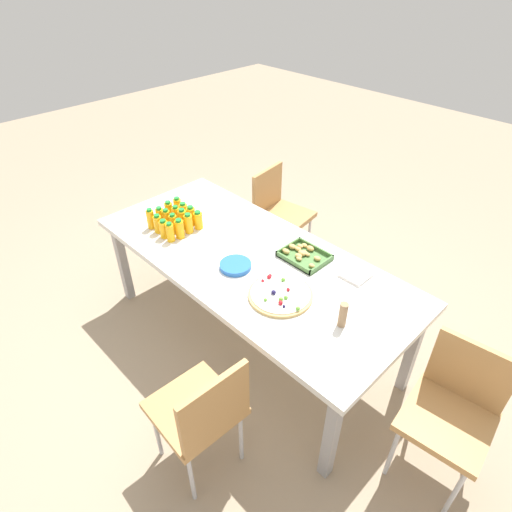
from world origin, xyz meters
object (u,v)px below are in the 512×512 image
object	(u,v)px
juice_bottle_3	(170,232)
party_table	(250,264)
juice_bottle_4	(160,217)
napkin_stack	(355,275)
juice_bottle_12	(178,207)
juice_bottle_15	(198,220)
juice_bottle_1	(158,224)
cardboard_tube	(343,315)
juice_bottle_10	(183,219)
plate_stack	(236,266)
juice_bottle_6	(173,224)
juice_bottle_0	(151,219)
juice_bottle_14	(191,216)
juice_bottle_13	(184,212)
juice_bottle_9	(176,216)
juice_bottle_5	(167,219)
juice_bottle_2	(164,229)
snack_tray	(303,255)
juice_bottle_11	(188,223)
juice_bottle_8	(169,211)
fruit_pizza	(280,294)
chair_far_left	(278,209)
chair_end	(454,406)
juice_bottle_7	(180,229)
chair_near_right	(202,411)

from	to	relation	value
juice_bottle_3	party_table	bearing A→B (deg)	27.07
juice_bottle_4	napkin_stack	xyz separation A→B (m)	(1.29, 0.49, -0.05)
juice_bottle_12	juice_bottle_15	distance (m)	0.23
juice_bottle_1	cardboard_tube	distance (m)	1.41
juice_bottle_10	napkin_stack	size ratio (longest dim) A/B	1.00
cardboard_tube	plate_stack	bearing A→B (deg)	-174.75
juice_bottle_3	juice_bottle_6	distance (m)	0.10
juice_bottle_0	juice_bottle_14	bearing A→B (deg)	55.00
juice_bottle_13	juice_bottle_14	distance (m)	0.08
juice_bottle_9	juice_bottle_5	bearing A→B (deg)	-88.39
juice_bottle_2	juice_bottle_6	world-z (taller)	juice_bottle_6
juice_bottle_3	snack_tray	size ratio (longest dim) A/B	0.49
plate_stack	cardboard_tube	distance (m)	0.75
juice_bottle_1	juice_bottle_13	world-z (taller)	juice_bottle_13
cardboard_tube	juice_bottle_13	bearing A→B (deg)	178.39
juice_bottle_9	juice_bottle_15	bearing A→B (deg)	26.65
juice_bottle_11	juice_bottle_12	size ratio (longest dim) A/B	0.97
juice_bottle_3	juice_bottle_13	bearing A→B (deg)	124.14
juice_bottle_2	juice_bottle_11	bearing A→B (deg)	66.65
juice_bottle_3	juice_bottle_9	bearing A→B (deg)	133.45
juice_bottle_11	juice_bottle_2	bearing A→B (deg)	-113.35
juice_bottle_8	juice_bottle_9	distance (m)	0.07
party_table	fruit_pizza	world-z (taller)	fruit_pizza
chair_far_left	juice_bottle_10	distance (m)	0.99
juice_bottle_3	cardboard_tube	xyz separation A→B (m)	(1.25, 0.18, 0.01)
juice_bottle_3	juice_bottle_14	distance (m)	0.23
chair_end	juice_bottle_9	bearing A→B (deg)	-1.47
party_table	juice_bottle_8	bearing A→B (deg)	-171.58
juice_bottle_11	juice_bottle_15	world-z (taller)	juice_bottle_11
juice_bottle_0	juice_bottle_1	world-z (taller)	juice_bottle_0
fruit_pizza	juice_bottle_6	bearing A→B (deg)	-177.61
juice_bottle_1	juice_bottle_6	xyz separation A→B (m)	(0.08, 0.07, 0.00)
juice_bottle_10	plate_stack	distance (m)	0.59
juice_bottle_0	juice_bottle_1	size ratio (longest dim) A/B	1.11
juice_bottle_4	juice_bottle_7	bearing A→B (deg)	0.49
chair_near_right	juice_bottle_15	world-z (taller)	juice_bottle_15
party_table	juice_bottle_3	bearing A→B (deg)	-152.93
chair_near_right	juice_bottle_3	world-z (taller)	juice_bottle_3
juice_bottle_15	plate_stack	xyz separation A→B (m)	(0.51, -0.12, -0.05)
chair_near_right	juice_bottle_11	size ratio (longest dim) A/B	5.77
juice_bottle_12	cardboard_tube	xyz separation A→B (m)	(1.48, -0.05, 0.00)
napkin_stack	juice_bottle_6	bearing A→B (deg)	-157.01
juice_bottle_7	juice_bottle_13	size ratio (longest dim) A/B	1.00
chair_near_right	juice_bottle_6	distance (m)	1.30
plate_stack	juice_bottle_11	bearing A→B (deg)	175.65
juice_bottle_8	juice_bottle_10	world-z (taller)	same
fruit_pizza	juice_bottle_0	bearing A→B (deg)	-173.84
fruit_pizza	juice_bottle_9	bearing A→B (deg)	177.94
snack_tray	cardboard_tube	xyz separation A→B (m)	(0.53, -0.31, 0.06)
juice_bottle_6	juice_bottle_10	world-z (taller)	juice_bottle_10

